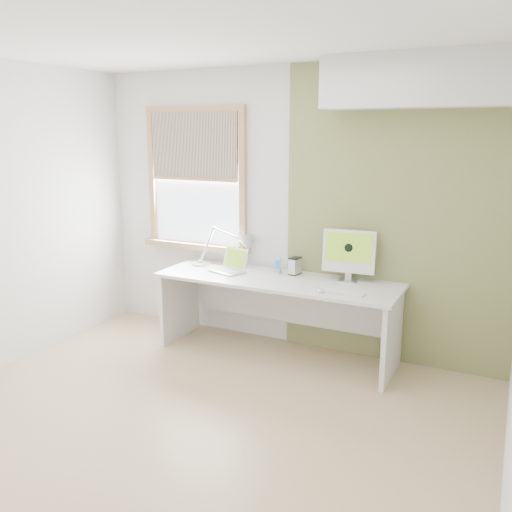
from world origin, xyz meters
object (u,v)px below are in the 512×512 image
Objects in this scene: laptop at (231,266)px; desk at (279,297)px; external_drive at (295,266)px; imac at (349,252)px; desk_lamp at (238,246)px.

desk is at bearing 2.73° from laptop.
external_drive is 0.53m from imac.
desk is at bearing -165.56° from imac.
desk_lamp is at bearing 161.74° from desk.
desk_lamp is (-0.51, 0.17, 0.40)m from desk.
desk_lamp is 1.52× the size of imac.
laptop is 1.12m from imac.
imac reaches higher than external_drive.
laptop is at bearing -170.77° from imac.
desk_lamp reaches higher than laptop.
imac is (1.10, -0.02, 0.05)m from desk_lamp.
desk_lamp is 4.43× the size of external_drive.
imac is (0.50, 0.01, 0.17)m from external_drive.
laptop is (-0.49, -0.02, 0.25)m from desk.
external_drive reaches higher than desk.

